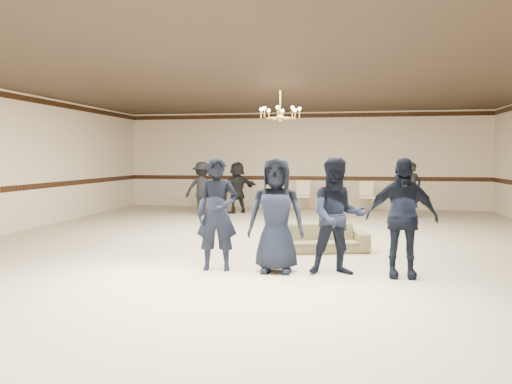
% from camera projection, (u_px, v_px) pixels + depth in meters
% --- Properties ---
extents(room, '(12.01, 14.01, 3.21)m').
position_uv_depth(room, '(274.00, 163.00, 10.05)').
color(room, '#B6AD8C').
rests_on(room, ground).
extents(chair_rail, '(12.00, 0.02, 0.14)m').
position_uv_depth(chair_rail, '(303.00, 178.00, 16.96)').
color(chair_rail, '#32190F').
rests_on(chair_rail, wall_back).
extents(crown_molding, '(12.00, 0.02, 0.14)m').
position_uv_depth(crown_molding, '(303.00, 116.00, 16.81)').
color(crown_molding, '#32190F').
rests_on(crown_molding, wall_back).
extents(chandelier, '(0.94, 0.94, 0.89)m').
position_uv_depth(chandelier, '(280.00, 103.00, 10.95)').
color(chandelier, gold).
rests_on(chandelier, ceiling).
extents(boy_a, '(0.67, 0.49, 1.71)m').
position_uv_depth(boy_a, '(217.00, 214.00, 7.65)').
color(boy_a, black).
rests_on(boy_a, floor).
extents(boy_b, '(0.85, 0.57, 1.71)m').
position_uv_depth(boy_b, '(276.00, 215.00, 7.50)').
color(boy_b, black).
rests_on(boy_b, floor).
extents(boy_c, '(0.93, 0.78, 1.71)m').
position_uv_depth(boy_c, '(337.00, 216.00, 7.34)').
color(boy_c, black).
rests_on(boy_c, floor).
extents(boy_d, '(1.01, 0.44, 1.71)m').
position_uv_depth(boy_d, '(402.00, 218.00, 7.19)').
color(boy_d, black).
rests_on(boy_d, floor).
extents(settee, '(1.81, 1.06, 0.50)m').
position_uv_depth(settee, '(320.00, 238.00, 9.19)').
color(settee, '#817A56').
rests_on(settee, floor).
extents(adult_left, '(1.04, 0.63, 1.57)m').
position_uv_depth(adult_left, '(202.00, 188.00, 14.89)').
color(adult_left, black).
rests_on(adult_left, floor).
extents(adult_mid, '(1.41, 1.29, 1.57)m').
position_uv_depth(adult_mid, '(237.00, 187.00, 15.42)').
color(adult_mid, black).
rests_on(adult_mid, floor).
extents(adult_right, '(0.68, 0.64, 1.57)m').
position_uv_depth(adult_right, '(412.00, 190.00, 14.14)').
color(adult_right, black).
rests_on(adult_right, floor).
extents(banquet_chair_left, '(0.47, 0.47, 0.94)m').
position_uv_depth(banquet_chair_left, '(303.00, 196.00, 16.18)').
color(banquet_chair_left, '#F5ECCE').
rests_on(banquet_chair_left, floor).
extents(banquet_chair_mid, '(0.50, 0.50, 0.94)m').
position_uv_depth(banquet_chair_mid, '(334.00, 196.00, 16.01)').
color(banquet_chair_mid, '#F5ECCE').
rests_on(banquet_chair_mid, floor).
extents(banquet_chair_right, '(0.48, 0.48, 0.94)m').
position_uv_depth(banquet_chair_right, '(367.00, 197.00, 15.84)').
color(banquet_chair_right, '#F5ECCE').
rests_on(banquet_chair_right, floor).
extents(console_table, '(0.90, 0.41, 0.75)m').
position_uv_depth(console_table, '(213.00, 197.00, 16.91)').
color(console_table, black).
rests_on(console_table, floor).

